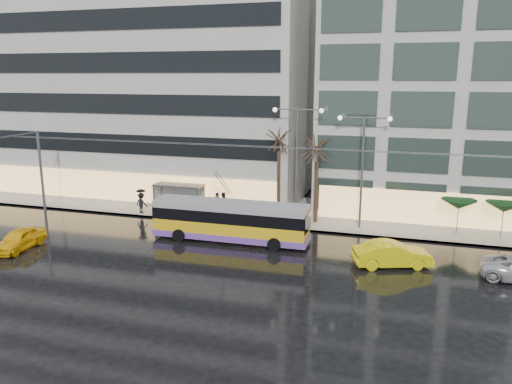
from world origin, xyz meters
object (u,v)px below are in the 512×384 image
at_px(taxi_a, 19,239).
at_px(bus_shelter, 176,192).
at_px(street_lamp_near, 297,149).
at_px(trolleybus, 230,222).

bearing_deg(taxi_a, bus_shelter, 57.59).
distance_m(street_lamp_near, taxi_a, 20.90).
xyz_separation_m(street_lamp_near, taxi_a, (-16.83, -11.21, -5.28)).
bearing_deg(bus_shelter, street_lamp_near, 0.63).
relative_size(street_lamp_near, taxi_a, 2.16).
xyz_separation_m(trolleybus, street_lamp_near, (3.59, 5.51, 4.59)).
bearing_deg(street_lamp_near, trolleybus, -123.09).
height_order(street_lamp_near, taxi_a, street_lamp_near).
relative_size(trolleybus, taxi_a, 2.67).
xyz_separation_m(trolleybus, bus_shelter, (-6.79, 5.39, 0.56)).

